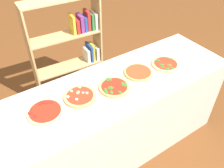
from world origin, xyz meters
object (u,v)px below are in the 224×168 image
(pizza_mushroom_1, at_px, (80,96))
(pizza_spinach_2, at_px, (114,87))
(pizza_plain_3, at_px, (138,72))
(bookshelf, at_px, (74,49))
(pizza_pepperoni_0, at_px, (45,111))
(pizza_spinach_4, at_px, (165,64))

(pizza_mushroom_1, xyz_separation_m, pizza_spinach_2, (0.29, -0.06, -0.00))
(pizza_spinach_2, relative_size, pizza_plain_3, 1.02)
(pizza_spinach_2, distance_m, bookshelf, 1.14)
(pizza_mushroom_1, xyz_separation_m, bookshelf, (0.45, 1.04, -0.24))
(pizza_spinach_2, height_order, bookshelf, bookshelf)
(pizza_spinach_2, bearing_deg, pizza_plain_3, 9.18)
(pizza_pepperoni_0, xyz_separation_m, pizza_plain_3, (0.88, -0.01, 0.00))
(pizza_plain_3, bearing_deg, pizza_pepperoni_0, 179.41)
(pizza_plain_3, distance_m, pizza_spinach_4, 0.30)
(pizza_pepperoni_0, relative_size, pizza_spinach_4, 1.05)
(pizza_mushroom_1, relative_size, pizza_spinach_2, 1.00)
(pizza_spinach_2, xyz_separation_m, pizza_spinach_4, (0.59, 0.00, 0.00))
(pizza_mushroom_1, height_order, pizza_spinach_4, pizza_mushroom_1)
(pizza_pepperoni_0, xyz_separation_m, pizza_spinach_4, (1.18, -0.05, 0.00))
(pizza_spinach_2, height_order, pizza_spinach_4, same)
(pizza_pepperoni_0, relative_size, pizza_plain_3, 1.05)
(pizza_mushroom_1, distance_m, pizza_spinach_4, 0.88)
(pizza_pepperoni_0, relative_size, pizza_spinach_2, 1.04)
(pizza_plain_3, bearing_deg, pizza_mushroom_1, 178.91)
(pizza_mushroom_1, xyz_separation_m, pizza_spinach_4, (0.88, -0.05, -0.00))
(pizza_pepperoni_0, bearing_deg, pizza_mushroom_1, 0.42)
(pizza_spinach_4, bearing_deg, pizza_pepperoni_0, 177.47)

